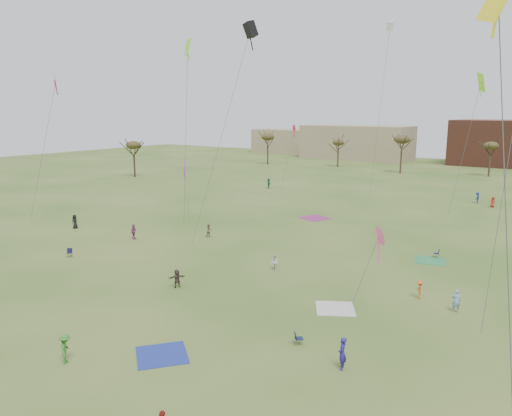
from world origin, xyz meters
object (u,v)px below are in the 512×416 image
Objects in this scene: camp_chair_center at (299,341)px; flyer_near_right at (342,353)px; flyer_near_center at (65,349)px; camp_chair_left at (70,254)px; camp_chair_right at (436,255)px.

flyer_near_right is at bearing -150.03° from camp_chair_center.
flyer_near_right is at bearing -105.05° from flyer_near_center.
camp_chair_right is (30.37, 21.04, 0.00)m from camp_chair_left.
flyer_near_right is 2.20× the size of camp_chair_left.
flyer_near_center reaches higher than camp_chair_right.
flyer_near_right reaches higher than camp_chair_center.
flyer_near_center is 0.92× the size of flyer_near_right.
camp_chair_center is (-3.52, 1.15, -0.70)m from flyer_near_right.
camp_chair_left and camp_chair_center have the same top height.
flyer_near_right is at bearing -50.14° from camp_chair_left.
camp_chair_center is at bearing -20.98° from camp_chair_right.
camp_chair_left is at bearing -71.79° from camp_chair_right.
flyer_near_center is 2.01× the size of camp_chair_left.
flyer_near_center is 14.02m from camp_chair_center.
flyer_near_right reaches higher than camp_chair_right.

